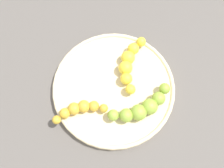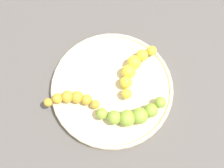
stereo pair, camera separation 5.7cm
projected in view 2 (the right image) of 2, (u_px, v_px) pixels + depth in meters
The scene contains 5 objects.
ground_plane at pixel (112, 89), 0.60m from camera, with size 2.40×2.40×0.00m, color #56514C.
fruit_bowl at pixel (112, 88), 0.59m from camera, with size 0.29×0.29×0.02m.
banana_yellow at pixel (134, 68), 0.58m from camera, with size 0.15×0.07×0.03m.
banana_spotted at pixel (72, 99), 0.56m from camera, with size 0.06×0.12×0.03m.
banana_green at pixel (133, 114), 0.54m from camera, with size 0.09×0.14×0.04m.
Camera 2 is at (0.18, 0.06, 0.57)m, focal length 39.24 mm.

